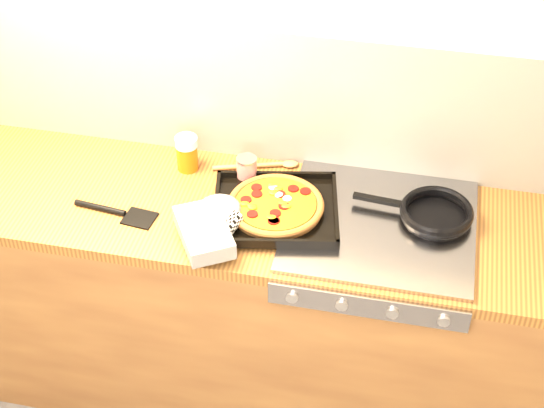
% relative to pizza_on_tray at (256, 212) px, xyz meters
% --- Properties ---
extents(room_shell, '(3.20, 3.20, 3.20)m').
position_rel_pizza_on_tray_xyz_m(room_shell, '(-0.06, 0.35, 0.21)').
color(room_shell, white).
rests_on(room_shell, ground).
extents(counter_run, '(3.20, 0.62, 0.90)m').
position_rel_pizza_on_tray_xyz_m(counter_run, '(-0.06, 0.06, -0.49)').
color(counter_run, olive).
rests_on(counter_run, ground).
extents(stovetop, '(0.60, 0.56, 0.02)m').
position_rel_pizza_on_tray_xyz_m(stovetop, '(0.39, 0.06, -0.04)').
color(stovetop, gray).
rests_on(stovetop, counter_run).
extents(pizza_on_tray, '(0.54, 0.53, 0.07)m').
position_rel_pizza_on_tray_xyz_m(pizza_on_tray, '(0.00, 0.00, 0.00)').
color(pizza_on_tray, black).
rests_on(pizza_on_tray, stovetop).
extents(frying_pan, '(0.40, 0.26, 0.04)m').
position_rel_pizza_on_tray_xyz_m(frying_pan, '(0.56, 0.12, -0.01)').
color(frying_pan, black).
rests_on(frying_pan, stovetop).
extents(tomato_can, '(0.07, 0.07, 0.10)m').
position_rel_pizza_on_tray_xyz_m(tomato_can, '(-0.08, 0.20, 0.01)').
color(tomato_can, '#9F0C19').
rests_on(tomato_can, counter_run).
extents(juice_glass, '(0.09, 0.09, 0.13)m').
position_rel_pizza_on_tray_xyz_m(juice_glass, '(-0.29, 0.23, 0.02)').
color(juice_glass, '#E05C0D').
rests_on(juice_glass, counter_run).
extents(wooden_spoon, '(0.29, 0.11, 0.02)m').
position_rel_pizza_on_tray_xyz_m(wooden_spoon, '(-0.04, 0.29, -0.03)').
color(wooden_spoon, '#AA7948').
rests_on(wooden_spoon, counter_run).
extents(black_spatula, '(0.29, 0.10, 0.02)m').
position_rel_pizza_on_tray_xyz_m(black_spatula, '(-0.45, -0.05, -0.04)').
color(black_spatula, black).
rests_on(black_spatula, counter_run).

